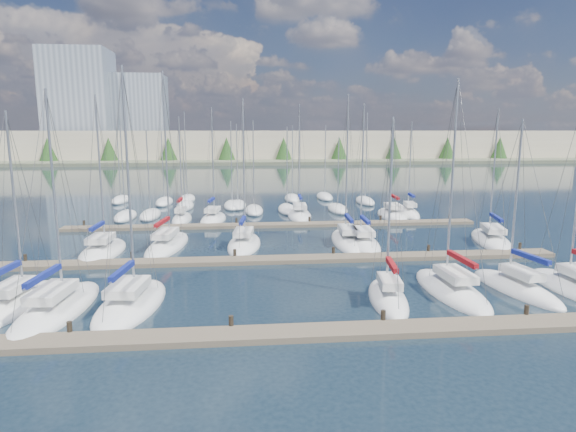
{
  "coord_description": "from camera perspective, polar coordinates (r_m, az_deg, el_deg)",
  "views": [
    {
      "loc": [
        -3.31,
        -20.6,
        10.23
      ],
      "look_at": [
        0.0,
        14.0,
        4.0
      ],
      "focal_mm": 30.0,
      "sensor_mm": 36.0,
      "label": 1
    }
  ],
  "objects": [
    {
      "name": "sailboat_l",
      "position": [
        43.98,
        8.76,
        -3.18
      ],
      "size": [
        3.34,
        8.94,
        13.26
      ],
      "rotation": [
        0.0,
        0.0,
        -0.05
      ],
      "color": "white",
      "rests_on": "ground"
    },
    {
      "name": "sailboat_m",
      "position": [
        48.4,
        22.91,
        -2.65
      ],
      "size": [
        5.12,
        9.81,
        12.94
      ],
      "rotation": [
        0.0,
        0.0,
        -0.25
      ],
      "color": "white",
      "rests_on": "ground"
    },
    {
      "name": "sailboat_c",
      "position": [
        30.1,
        -18.08,
        -9.87
      ],
      "size": [
        4.23,
        9.1,
        14.51
      ],
      "rotation": [
        0.0,
        0.0,
        -0.11
      ],
      "color": "white",
      "rests_on": "ground"
    },
    {
      "name": "sailboat_n",
      "position": [
        56.29,
        -12.47,
        -0.35
      ],
      "size": [
        2.24,
        6.81,
        12.47
      ],
      "rotation": [
        0.0,
        0.0,
        -0.03
      ],
      "color": "white",
      "rests_on": "ground"
    },
    {
      "name": "sailboat_o",
      "position": [
        55.66,
        -8.84,
        -0.35
      ],
      "size": [
        3.58,
        7.42,
        13.49
      ],
      "rotation": [
        0.0,
        0.0,
        -0.14
      ],
      "color": "white",
      "rests_on": "ground"
    },
    {
      "name": "sailboat_a",
      "position": [
        32.79,
        -29.37,
        -9.04
      ],
      "size": [
        3.38,
        8.61,
        12.07
      ],
      "rotation": [
        0.0,
        0.0,
        -0.1
      ],
      "color": "white",
      "rests_on": "ground"
    },
    {
      "name": "sailboat_e",
      "position": [
        32.69,
        18.76,
        -8.3
      ],
      "size": [
        3.17,
        9.01,
        14.06
      ],
      "rotation": [
        0.0,
        0.0,
        0.03
      ],
      "color": "white",
      "rests_on": "ground"
    },
    {
      "name": "sailboat_g",
      "position": [
        36.38,
        30.96,
        -7.36
      ],
      "size": [
        3.16,
        8.61,
        14.2
      ],
      "rotation": [
        0.0,
        0.0,
        0.02
      ],
      "color": "white",
      "rests_on": "ground"
    },
    {
      "name": "sailboat_j",
      "position": [
        43.26,
        -5.21,
        -3.32
      ],
      "size": [
        3.72,
        8.43,
        13.71
      ],
      "rotation": [
        0.0,
        0.0,
        -0.11
      ],
      "color": "white",
      "rests_on": "ground"
    },
    {
      "name": "dock_far",
      "position": [
        51.71,
        -1.69,
        -1.08
      ],
      "size": [
        44.0,
        1.93,
        1.1
      ],
      "color": "#6B5E4C",
      "rests_on": "ground"
    },
    {
      "name": "sailboat_b",
      "position": [
        30.84,
        -25.67,
        -9.92
      ],
      "size": [
        3.84,
        9.92,
        13.18
      ],
      "rotation": [
        0.0,
        0.0,
        -0.09
      ],
      "color": "white",
      "rests_on": "ground"
    },
    {
      "name": "sailboat_i",
      "position": [
        43.94,
        -14.09,
        -3.36
      ],
      "size": [
        4.05,
        10.21,
        15.93
      ],
      "rotation": [
        0.0,
        0.0,
        -0.13
      ],
      "color": "white",
      "rests_on": "ground"
    },
    {
      "name": "distant_boats",
      "position": [
        65.14,
        -6.31,
        1.32
      ],
      "size": [
        36.93,
        20.75,
        13.3
      ],
      "color": "#9EA0A5",
      "rests_on": "ground"
    },
    {
      "name": "sailboat_k",
      "position": [
        44.58,
        6.95,
        -2.94
      ],
      "size": [
        3.16,
        9.53,
        14.13
      ],
      "rotation": [
        0.0,
        0.0,
        -0.07
      ],
      "color": "white",
      "rests_on": "ground"
    },
    {
      "name": "sailboat_d",
      "position": [
        30.19,
        11.76,
        -9.48
      ],
      "size": [
        3.09,
        7.22,
        11.73
      ],
      "rotation": [
        0.0,
        0.0,
        -0.13
      ],
      "color": "white",
      "rests_on": "ground"
    },
    {
      "name": "ground",
      "position": [
        81.32,
        -3.09,
        2.92
      ],
      "size": [
        400.0,
        400.0,
        0.0
      ],
      "primitive_type": "plane",
      "color": "#1A2935",
      "rests_on": "ground"
    },
    {
      "name": "sailboat_f",
      "position": [
        34.62,
        25.39,
        -7.72
      ],
      "size": [
        3.46,
        8.27,
        11.65
      ],
      "rotation": [
        0.0,
        0.0,
        0.16
      ],
      "color": "white",
      "rests_on": "ground"
    },
    {
      "name": "sailboat_r",
      "position": [
        60.71,
        14.14,
        0.33
      ],
      "size": [
        2.91,
        7.34,
        11.98
      ],
      "rotation": [
        0.0,
        0.0,
        -0.12
      ],
      "color": "white",
      "rests_on": "ground"
    },
    {
      "name": "sailboat_h",
      "position": [
        43.56,
        -21.08,
        -3.88
      ],
      "size": [
        3.37,
        8.35,
        13.84
      ],
      "rotation": [
        0.0,
        0.0,
        -0.03
      ],
      "color": "white",
      "rests_on": "ground"
    },
    {
      "name": "sailboat_q",
      "position": [
        58.96,
        12.22,
        0.1
      ],
      "size": [
        3.44,
        8.56,
        12.18
      ],
      "rotation": [
        0.0,
        0.0,
        -0.06
      ],
      "color": "white",
      "rests_on": "ground"
    },
    {
      "name": "sailboat_p",
      "position": [
        57.62,
        1.36,
        0.11
      ],
      "size": [
        3.17,
        8.38,
        13.97
      ],
      "rotation": [
        0.0,
        0.0,
        -0.05
      ],
      "color": "white",
      "rests_on": "ground"
    },
    {
      "name": "shoreline",
      "position": [
        170.69,
        -8.93,
        9.1
      ],
      "size": [
        400.0,
        60.0,
        38.0
      ],
      "color": "#666B51",
      "rests_on": "ground"
    },
    {
      "name": "dock_mid",
      "position": [
        38.12,
        -0.29,
        -5.17
      ],
      "size": [
        44.0,
        1.93,
        1.1
      ],
      "color": "#6B5E4C",
      "rests_on": "ground"
    },
    {
      "name": "dock_near",
      "position": [
        24.98,
        2.7,
        -13.64
      ],
      "size": [
        44.0,
        1.93,
        1.1
      ],
      "color": "#6B5E4C",
      "rests_on": "ground"
    }
  ]
}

